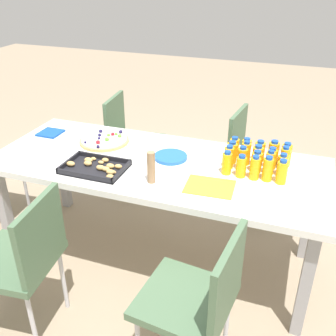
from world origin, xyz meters
TOP-DOWN VIEW (x-y plane):
  - ground_plane at (0.00, 0.00)m, footprint 12.00×12.00m
  - party_table at (0.00, 0.00)m, footprint 2.02×0.82m
  - chair_near_right at (0.55, -0.76)m, footprint 0.43×0.43m
  - chair_far_left at (-0.48, 0.74)m, footprint 0.44×0.44m
  - chair_near_left at (-0.46, -0.75)m, footprint 0.44×0.44m
  - chair_far_right at (0.41, 0.77)m, footprint 0.44×0.44m
  - juice_bottle_0 at (-0.73, -0.22)m, footprint 0.06×0.06m
  - juice_bottle_1 at (-0.66, -0.22)m, footprint 0.06×0.06m
  - juice_bottle_2 at (-0.57, -0.22)m, footprint 0.06×0.06m
  - juice_bottle_3 at (-0.49, -0.22)m, footprint 0.06×0.06m
  - juice_bottle_4 at (-0.42, -0.23)m, footprint 0.06×0.06m
  - juice_bottle_5 at (-0.72, -0.15)m, footprint 0.05×0.05m
  - juice_bottle_6 at (-0.65, -0.15)m, footprint 0.06×0.06m
  - juice_bottle_7 at (-0.57, -0.15)m, footprint 0.06×0.06m
  - juice_bottle_8 at (-0.50, -0.15)m, footprint 0.05×0.05m
  - juice_bottle_9 at (-0.42, -0.15)m, footprint 0.06×0.06m
  - juice_bottle_10 at (-0.72, -0.07)m, footprint 0.06×0.06m
  - juice_bottle_11 at (-0.65, -0.07)m, footprint 0.05×0.05m
  - juice_bottle_12 at (-0.58, -0.08)m, footprint 0.06×0.06m
  - juice_bottle_13 at (-0.50, -0.07)m, footprint 0.06×0.06m
  - juice_bottle_14 at (-0.42, -0.07)m, footprint 0.06×0.06m
  - juice_bottle_15 at (-0.73, 0.01)m, footprint 0.06×0.06m
  - juice_bottle_16 at (-0.65, -0.00)m, footprint 0.06×0.06m
  - juice_bottle_17 at (-0.58, 0.01)m, footprint 0.05×0.05m
  - juice_bottle_18 at (-0.51, 0.01)m, footprint 0.06×0.06m
  - juice_bottle_19 at (-0.42, -0.00)m, footprint 0.05×0.05m
  - fruit_pizza at (0.43, -0.15)m, footprint 0.33×0.33m
  - snack_tray at (0.30, 0.21)m, footprint 0.36×0.25m
  - plate_stack at (-0.06, -0.07)m, footprint 0.20×0.20m
  - napkin_stack at (0.86, -0.15)m, footprint 0.15×0.15m
  - cardboard_tube at (-0.06, 0.23)m, footprint 0.04×0.04m
  - paper_folder at (-0.37, 0.18)m, footprint 0.27×0.22m

SIDE VIEW (x-z plane):
  - ground_plane at x=0.00m, z-range 0.00..0.00m
  - chair_near_right at x=0.55m, z-range 0.09..0.92m
  - chair_far_left at x=-0.48m, z-range 0.09..0.92m
  - chair_near_left at x=-0.46m, z-range 0.09..0.92m
  - chair_far_right at x=0.41m, z-range 0.09..0.92m
  - party_table at x=0.00m, z-range 0.29..1.02m
  - paper_folder at x=-0.37m, z-range 0.72..0.73m
  - napkin_stack at x=0.86m, z-range 0.72..0.74m
  - plate_stack at x=-0.06m, z-range 0.72..0.74m
  - fruit_pizza at x=0.43m, z-range 0.71..0.76m
  - snack_tray at x=0.30m, z-range 0.72..0.76m
  - juice_bottle_6 at x=-0.65m, z-range 0.72..0.85m
  - juice_bottle_12 at x=-0.58m, z-range 0.72..0.85m
  - juice_bottle_4 at x=-0.42m, z-range 0.72..0.85m
  - juice_bottle_2 at x=-0.57m, z-range 0.72..0.85m
  - juice_bottle_18 at x=-0.51m, z-range 0.72..0.85m
  - juice_bottle_7 at x=-0.57m, z-range 0.72..0.85m
  - juice_bottle_3 at x=-0.49m, z-range 0.72..0.86m
  - juice_bottle_9 at x=-0.42m, z-range 0.72..0.86m
  - juice_bottle_10 at x=-0.72m, z-range 0.72..0.86m
  - juice_bottle_19 at x=-0.42m, z-range 0.72..0.86m
  - juice_bottle_17 at x=-0.58m, z-range 0.72..0.86m
  - juice_bottle_15 at x=-0.73m, z-range 0.72..0.86m
  - juice_bottle_14 at x=-0.42m, z-range 0.72..0.86m
  - juice_bottle_0 at x=-0.73m, z-range 0.72..0.86m
  - juice_bottle_16 at x=-0.65m, z-range 0.72..0.86m
  - juice_bottle_1 at x=-0.66m, z-range 0.72..0.87m
  - juice_bottle_11 at x=-0.65m, z-range 0.72..0.87m
  - juice_bottle_5 at x=-0.72m, z-range 0.72..0.87m
  - juice_bottle_8 at x=-0.50m, z-range 0.72..0.87m
  - juice_bottle_13 at x=-0.50m, z-range 0.72..0.87m
  - cardboard_tube at x=-0.06m, z-range 0.72..0.90m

